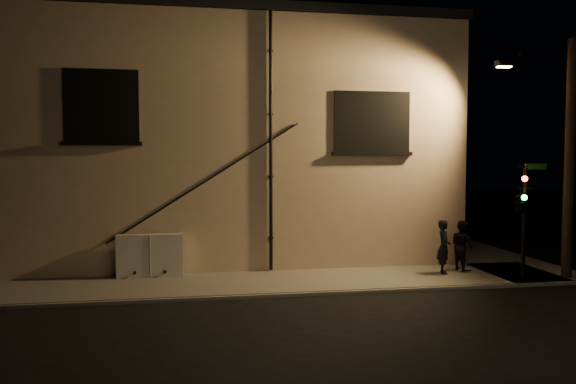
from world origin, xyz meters
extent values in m
plane|color=black|center=(0.00, 0.00, 0.00)|extent=(90.00, 90.00, 0.00)
cube|color=#68635E|center=(-3.00, 1.50, 0.06)|extent=(20.00, 3.00, 0.12)
cube|color=#68635E|center=(6.50, 8.00, 0.06)|extent=(3.00, 16.00, 0.12)
cube|color=#CCAF92|center=(-3.00, 9.00, 4.25)|extent=(16.00, 12.00, 8.50)
cube|color=black|center=(-3.00, 9.00, 8.65)|extent=(16.20, 12.20, 0.30)
cube|color=black|center=(-7.00, 2.98, 5.40)|extent=(2.20, 0.10, 2.20)
cube|color=black|center=(-7.00, 3.00, 5.40)|extent=(1.98, 0.05, 1.98)
cube|color=black|center=(1.60, 2.98, 5.00)|extent=(2.60, 0.10, 2.00)
cube|color=#A5B28C|center=(1.60, 3.00, 5.00)|extent=(2.38, 0.05, 1.78)
cylinder|color=black|center=(-1.80, 2.92, 4.31)|extent=(0.11, 0.11, 8.30)
cylinder|color=black|center=(-4.00, 2.95, 3.00)|extent=(5.96, 0.04, 3.75)
cylinder|color=black|center=(-3.88, 2.95, 3.06)|extent=(5.96, 0.04, 3.75)
cube|color=silver|center=(-5.61, 2.70, 0.78)|extent=(2.02, 0.34, 1.33)
imported|color=black|center=(3.57, 1.61, 0.97)|extent=(0.57, 0.71, 1.71)
imported|color=black|center=(4.37, 1.96, 0.94)|extent=(0.78, 0.91, 1.64)
cylinder|color=black|center=(5.64, 0.53, 1.80)|extent=(0.12, 0.12, 3.37)
imported|color=black|center=(5.42, 0.41, 2.52)|extent=(0.53, 2.05, 0.82)
sphere|color=#FF140C|center=(5.44, 0.23, 3.18)|extent=(0.17, 0.17, 0.17)
sphere|color=#14FF3F|center=(5.44, 0.23, 2.62)|extent=(0.17, 0.17, 0.17)
cube|color=#0C4C1E|center=(5.99, 0.53, 3.54)|extent=(0.70, 0.03, 0.18)
cylinder|color=black|center=(7.07, 0.45, 3.70)|extent=(0.31, 0.31, 7.40)
cylinder|color=black|center=(6.27, 1.00, 6.89)|extent=(1.88, 1.02, 0.10)
cube|color=black|center=(5.47, 1.55, 6.78)|extent=(0.55, 0.28, 0.18)
cube|color=#FFC672|center=(5.47, 1.55, 6.68)|extent=(0.42, 0.20, 0.04)
camera|label=1|loc=(-4.36, -14.97, 3.84)|focal=35.00mm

